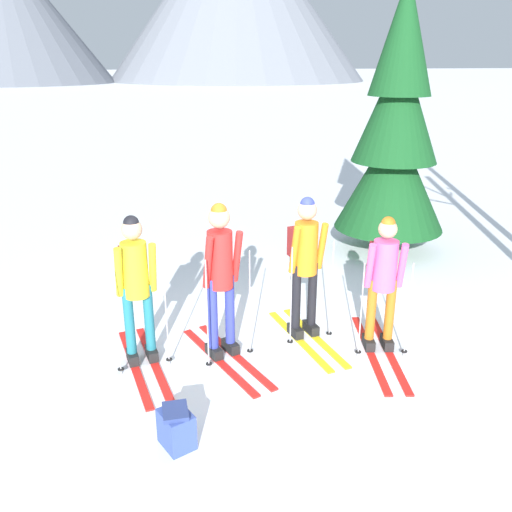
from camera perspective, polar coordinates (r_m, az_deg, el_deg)
The scene contains 7 objects.
ground_plane at distance 6.41m, azimuth -0.06°, elevation -10.36°, with size 400.00×400.00×0.00m, color white.
skier_in_yellow at distance 5.97m, azimuth -12.70°, elevation -2.76°, with size 0.61×1.76×1.74m.
skier_in_red at distance 5.93m, azimuth -3.77°, elevation -1.97°, with size 0.86×1.69×1.84m.
skier_in_orange at distance 6.41m, azimuth 5.26°, elevation -0.38°, with size 0.61×1.64×1.78m.
skier_in_pink at distance 6.28m, azimuth 13.43°, elevation -2.27°, with size 0.66×1.81×1.64m.
pine_tree_near at distance 9.52m, azimuth 14.67°, elevation 12.54°, with size 1.89×1.89×4.57m.
backpack_on_snow_front at distance 5.03m, azimuth -8.51°, elevation -17.67°, with size 0.35×0.39×0.38m.
Camera 1 is at (-1.20, -5.38, 3.26)m, focal length 37.46 mm.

